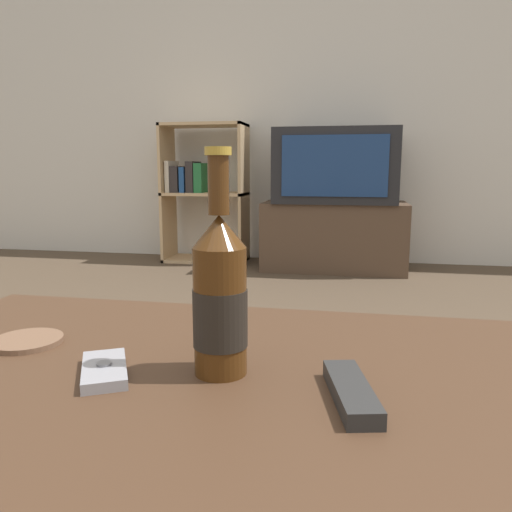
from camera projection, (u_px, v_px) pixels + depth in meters
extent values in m
cube|color=beige|center=(329.00, 73.00, 3.41)|extent=(8.00, 0.05, 2.60)
cube|color=#422B1C|center=(201.00, 385.00, 0.65)|extent=(1.01, 0.61, 0.04)
cylinder|color=#382417|center=(28.00, 409.00, 1.01)|extent=(0.07, 0.07, 0.36)
cylinder|color=#382417|center=(499.00, 457.00, 0.84)|extent=(0.07, 0.07, 0.36)
cube|color=#4C3828|center=(334.00, 236.00, 3.28)|extent=(0.91, 0.49, 0.44)
cube|color=black|center=(336.00, 166.00, 3.20)|extent=(0.76, 0.53, 0.46)
cube|color=navy|center=(334.00, 166.00, 2.94)|extent=(0.62, 0.01, 0.36)
cube|color=tan|center=(168.00, 193.00, 3.56)|extent=(0.02, 0.30, 0.96)
cube|color=tan|center=(244.00, 194.00, 3.45)|extent=(0.02, 0.30, 0.96)
cube|color=tan|center=(206.00, 259.00, 3.59)|extent=(0.58, 0.30, 0.02)
cube|color=tan|center=(205.00, 194.00, 3.50)|extent=(0.58, 0.30, 0.02)
cube|color=tan|center=(204.00, 125.00, 3.42)|extent=(0.58, 0.30, 0.02)
cube|color=beige|center=(172.00, 177.00, 3.53)|extent=(0.03, 0.21, 0.22)
cube|color=#2D2828|center=(178.00, 179.00, 3.52)|extent=(0.06, 0.21, 0.18)
cube|color=navy|center=(186.00, 180.00, 3.51)|extent=(0.04, 0.21, 0.17)
cube|color=#2D2828|center=(194.00, 177.00, 3.50)|extent=(0.05, 0.21, 0.21)
cube|color=#236B38|center=(202.00, 178.00, 3.49)|extent=(0.06, 0.21, 0.20)
cylinder|color=#47280F|center=(220.00, 312.00, 0.62)|extent=(0.07, 0.07, 0.16)
cylinder|color=black|center=(220.00, 318.00, 0.63)|extent=(0.07, 0.07, 0.07)
cone|color=#47280F|center=(219.00, 231.00, 0.61)|extent=(0.07, 0.07, 0.04)
cylinder|color=#47280F|center=(218.00, 185.00, 0.60)|extent=(0.03, 0.03, 0.07)
cylinder|color=#B79333|center=(217.00, 151.00, 0.59)|extent=(0.03, 0.03, 0.01)
cube|color=gray|center=(104.00, 370.00, 0.63)|extent=(0.10, 0.12, 0.01)
cylinder|color=slate|center=(104.00, 364.00, 0.63)|extent=(0.02, 0.02, 0.00)
cube|color=#282828|center=(351.00, 392.00, 0.56)|extent=(0.07, 0.15, 0.02)
cylinder|color=brown|center=(27.00, 341.00, 0.75)|extent=(0.10, 0.10, 0.01)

